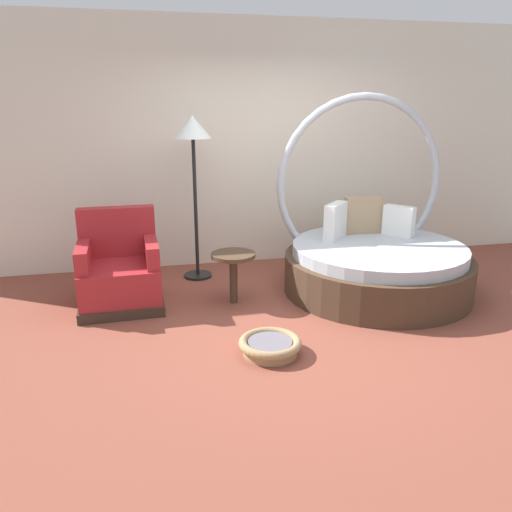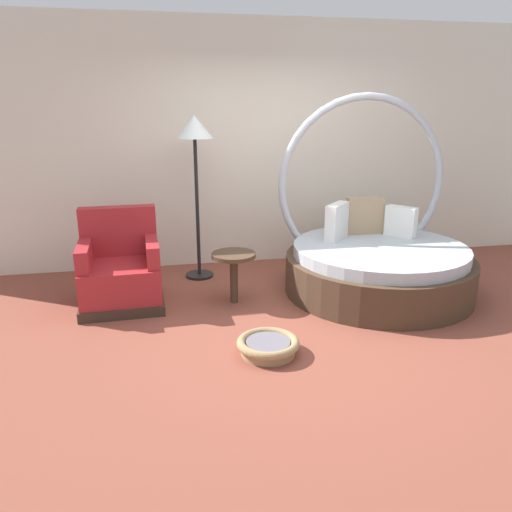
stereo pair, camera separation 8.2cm
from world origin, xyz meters
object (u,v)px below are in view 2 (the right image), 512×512
at_px(pet_basket, 268,346).
at_px(floor_lamp, 195,143).
at_px(red_armchair, 121,272).
at_px(side_table, 234,262).
at_px(round_daybed, 376,256).

bearing_deg(pet_basket, floor_lamp, 100.66).
bearing_deg(pet_basket, red_armchair, 132.01).
xyz_separation_m(red_armchair, side_table, (1.11, -0.21, 0.10)).
distance_m(round_daybed, side_table, 1.55).
xyz_separation_m(pet_basket, side_table, (-0.10, 1.14, 0.35)).
bearing_deg(side_table, pet_basket, -85.00).
relative_size(pet_basket, side_table, 0.98).
xyz_separation_m(side_table, floor_lamp, (-0.28, 0.86, 1.11)).
height_order(round_daybed, side_table, round_daybed).
distance_m(red_armchair, side_table, 1.13).
bearing_deg(red_armchair, pet_basket, -47.99).
bearing_deg(round_daybed, pet_basket, -140.28).
height_order(red_armchair, pet_basket, red_armchair).
bearing_deg(red_armchair, round_daybed, -2.96).
bearing_deg(floor_lamp, red_armchair, -142.04).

